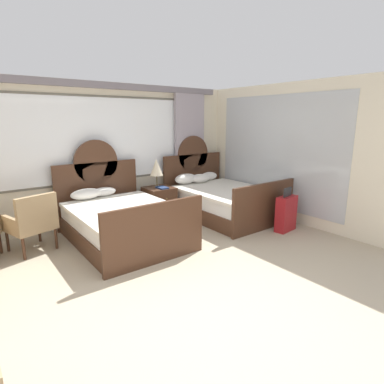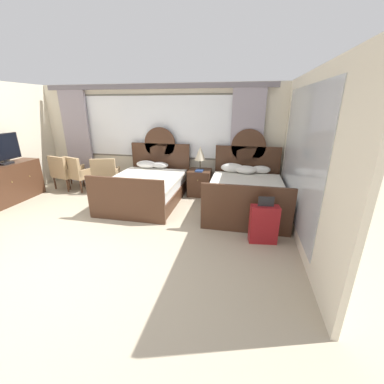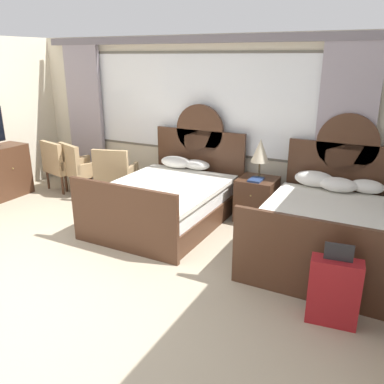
# 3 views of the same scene
# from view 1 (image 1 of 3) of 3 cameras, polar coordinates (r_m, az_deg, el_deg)

# --- Properties ---
(ground_plane) EXTENTS (24.00, 24.00, 0.00)m
(ground_plane) POSITION_cam_1_polar(r_m,az_deg,el_deg) (3.55, 4.63, -21.40)
(ground_plane) COLOR tan
(wall_back_window) EXTENTS (6.53, 0.22, 2.70)m
(wall_back_window) POSITION_cam_1_polar(r_m,az_deg,el_deg) (6.25, -18.75, 7.10)
(wall_back_window) COLOR beige
(wall_back_window) RESTS_ON ground_plane
(wall_right_mirror) EXTENTS (0.08, 4.34, 2.70)m
(wall_right_mirror) POSITION_cam_1_polar(r_m,az_deg,el_deg) (6.51, 17.36, 6.72)
(wall_right_mirror) COLOR beige
(wall_right_mirror) RESTS_ON ground_plane
(bed_near_window) EXTENTS (1.60, 2.21, 1.64)m
(bed_near_window) POSITION_cam_1_polar(r_m,az_deg,el_deg) (5.43, -12.71, -5.05)
(bed_near_window) COLOR #472B1C
(bed_near_window) RESTS_ON ground_plane
(bed_near_mirror) EXTENTS (1.60, 2.21, 1.64)m
(bed_near_mirror) POSITION_cam_1_polar(r_m,az_deg,el_deg) (6.66, 5.42, -1.32)
(bed_near_mirror) COLOR #472B1C
(bed_near_mirror) RESTS_ON ground_plane
(nightstand_between_beds) EXTENTS (0.55, 0.58, 0.65)m
(nightstand_between_beds) POSITION_cam_1_polar(r_m,az_deg,el_deg) (6.51, -5.98, -1.94)
(nightstand_between_beds) COLOR #472B1C
(nightstand_between_beds) RESTS_ON ground_plane
(table_lamp_on_nightstand) EXTENTS (0.27, 0.27, 0.58)m
(table_lamp_on_nightstand) POSITION_cam_1_polar(r_m,az_deg,el_deg) (6.42, -6.49, 4.46)
(table_lamp_on_nightstand) COLOR brown
(table_lamp_on_nightstand) RESTS_ON nightstand_between_beds
(book_on_nightstand) EXTENTS (0.18, 0.26, 0.03)m
(book_on_nightstand) POSITION_cam_1_polar(r_m,az_deg,el_deg) (6.35, -5.47, 0.81)
(book_on_nightstand) COLOR navy
(book_on_nightstand) RESTS_ON nightstand_between_beds
(armchair_by_window_left) EXTENTS (0.75, 0.75, 0.92)m
(armchair_by_window_left) POSITION_cam_1_polar(r_m,az_deg,el_deg) (5.38, -27.08, -4.71)
(armchair_by_window_left) COLOR tan
(armchair_by_window_left) RESTS_ON ground_plane
(suitcase_on_floor) EXTENTS (0.47, 0.25, 0.81)m
(suitcase_on_floor) POSITION_cam_1_polar(r_m,az_deg,el_deg) (5.98, 16.77, -3.75)
(suitcase_on_floor) COLOR maroon
(suitcase_on_floor) RESTS_ON ground_plane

